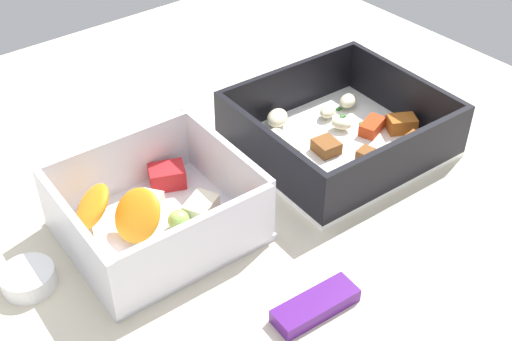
{
  "coord_description": "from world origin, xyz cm",
  "views": [
    {
      "loc": [
        28.88,
        37.55,
        41.01
      ],
      "look_at": [
        -0.85,
        0.59,
        4.0
      ],
      "focal_mm": 45.67,
      "sensor_mm": 36.0,
      "label": 1
    }
  ],
  "objects_px": {
    "pasta_container": "(340,133)",
    "fruit_bowl": "(159,214)",
    "paper_cup_liner": "(28,279)",
    "candy_bar": "(316,306)"
  },
  "relations": [
    {
      "from": "pasta_container",
      "to": "fruit_bowl",
      "type": "relative_size",
      "value": 1.23
    },
    {
      "from": "pasta_container",
      "to": "paper_cup_liner",
      "type": "distance_m",
      "value": 0.32
    },
    {
      "from": "pasta_container",
      "to": "candy_bar",
      "type": "height_order",
      "value": "pasta_container"
    },
    {
      "from": "pasta_container",
      "to": "paper_cup_liner",
      "type": "relative_size",
      "value": 4.58
    },
    {
      "from": "candy_bar",
      "to": "paper_cup_liner",
      "type": "xyz_separation_m",
      "value": [
        0.16,
        -0.16,
        0.0
      ]
    },
    {
      "from": "fruit_bowl",
      "to": "paper_cup_liner",
      "type": "distance_m",
      "value": 0.12
    },
    {
      "from": "fruit_bowl",
      "to": "paper_cup_liner",
      "type": "relative_size",
      "value": 3.73
    },
    {
      "from": "fruit_bowl",
      "to": "pasta_container",
      "type": "bearing_deg",
      "value": 177.93
    },
    {
      "from": "paper_cup_liner",
      "to": "candy_bar",
      "type": "bearing_deg",
      "value": 134.72
    },
    {
      "from": "fruit_bowl",
      "to": "candy_bar",
      "type": "distance_m",
      "value": 0.16
    }
  ]
}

